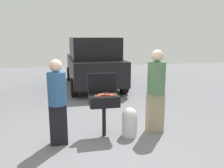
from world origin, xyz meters
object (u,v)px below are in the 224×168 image
hot_dog_0 (101,94)px  hot_dog_7 (101,94)px  bbq_grill (104,102)px  hot_dog_4 (97,97)px  hot_dog_1 (109,95)px  hot_dog_2 (104,95)px  hot_dog_8 (105,93)px  propane_tank (130,121)px  parked_minivan (93,62)px  hot_dog_3 (114,96)px  hot_dog_9 (98,96)px  hot_dog_6 (113,95)px  person_left (57,100)px  person_right (156,88)px  hot_dog_5 (110,94)px

hot_dog_0 → hot_dog_7: 0.05m
bbq_grill → hot_dog_4: size_ratio=6.78×
hot_dog_1 → hot_dog_2: (-0.10, 0.04, 0.00)m
hot_dog_7 → hot_dog_8: 0.10m
hot_dog_0 → propane_tank: 0.82m
hot_dog_2 → propane_tank: bearing=-8.8°
hot_dog_8 → parked_minivan: parked_minivan is taller
hot_dog_3 → hot_dog_8: same height
hot_dog_8 → hot_dog_9: same height
bbq_grill → hot_dog_6: hot_dog_6 is taller
hot_dog_4 → parked_minivan: parked_minivan is taller
hot_dog_9 → hot_dog_7: bearing=54.8°
hot_dog_8 → hot_dog_6: bearing=-47.1°
hot_dog_1 → propane_tank: size_ratio=0.21×
bbq_grill → propane_tank: (0.52, -0.12, -0.42)m
bbq_grill → hot_dog_1: hot_dog_1 is taller
bbq_grill → hot_dog_2: (-0.01, -0.03, 0.15)m
hot_dog_0 → hot_dog_4: size_ratio=1.00×
bbq_grill → hot_dog_4: hot_dog_4 is taller
hot_dog_2 → hot_dog_6: size_ratio=1.00×
hot_dog_3 → hot_dog_9: size_ratio=1.00×
person_left → hot_dog_3: bearing=8.8°
hot_dog_3 → hot_dog_1: bearing=151.9°
hot_dog_7 → parked_minivan: 4.87m
parked_minivan → hot_dog_0: bearing=83.2°
hot_dog_9 → propane_tank: 0.87m
hot_dog_0 → hot_dog_1: 0.17m
hot_dog_7 → bbq_grill: bearing=-51.1°
hot_dog_2 → person_right: 1.13m
hot_dog_2 → hot_dog_5: same height
person_right → parked_minivan: (-0.75, 4.92, 0.05)m
hot_dog_3 → propane_tank: hot_dog_3 is taller
propane_tank → person_right: bearing=9.6°
hot_dog_8 → hot_dog_9: size_ratio=1.00×
person_right → person_left: bearing=3.9°
hot_dog_4 → person_left: size_ratio=0.08×
person_right → hot_dog_9: bearing=1.3°
parked_minivan → hot_dog_4: bearing=82.2°
hot_dog_1 → propane_tank: hot_dog_1 is taller
hot_dog_1 → person_left: (-1.01, -0.12, -0.00)m
bbq_grill → hot_dog_6: 0.24m
hot_dog_2 → hot_dog_3: same height
hot_dog_0 → parked_minivan: (0.43, 4.89, 0.13)m
propane_tank → bbq_grill: bearing=167.4°
hot_dog_1 → hot_dog_9: bearing=178.9°
parked_minivan → propane_tank: bearing=89.9°
hot_dog_8 → hot_dog_5: bearing=-41.2°
hot_dog_0 → hot_dog_2: same height
hot_dog_1 → hot_dog_2: 0.11m
hot_dog_9 → hot_dog_2: bearing=16.5°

